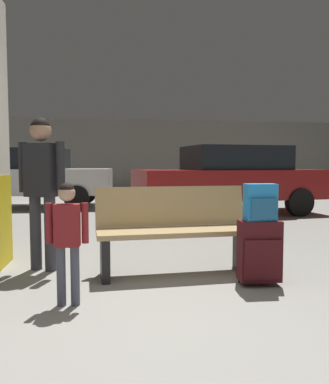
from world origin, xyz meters
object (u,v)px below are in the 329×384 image
backpack_bright (260,203)px  child (67,230)px  parked_car_far (29,176)px  bench (175,230)px  suitcase (260,251)px  adult (42,177)px  parked_car_near (230,178)px

backpack_bright → child: (-1.70, -0.29, -0.17)m
backpack_bright → parked_car_far: (-3.45, 7.15, 0.03)m
child → bench: bearing=39.3°
suitcase → child: bearing=-170.2°
adult → parked_car_near: 5.48m
backpack_bright → adult: 2.24m
backpack_bright → parked_car_near: parked_car_near is taller
backpack_bright → parked_car_far: size_ratio=0.08×
suitcase → backpack_bright: backpack_bright is taller
parked_car_far → child: bearing=-76.8°
child → adult: 1.23m
parked_car_near → parked_car_far: (-4.73, 2.02, 0.00)m
adult → parked_car_far: bearing=102.2°
suitcase → parked_car_near: bearing=75.9°
bench → child: 1.30m
bench → child: size_ratio=1.66×
suitcase → child: 1.75m
child → suitcase: bearing=9.8°
parked_car_near → parked_car_far: 5.15m
bench → adult: size_ratio=1.02×
backpack_bright → parked_car_near: size_ratio=0.08×
child → parked_car_far: parked_car_far is taller
adult → parked_car_near: bearing=52.1°
bench → parked_car_near: (2.00, 4.61, 0.36)m
adult → parked_car_far: adult is taller
backpack_bright → suitcase: bearing=117.8°
bench → suitcase: 0.89m
parked_car_near → parked_car_far: same height
bench → parked_car_far: (-2.74, 6.63, 0.36)m
backpack_bright → adult: bearing=158.6°
bench → backpack_bright: size_ratio=4.80×
backpack_bright → adult: adult is taller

